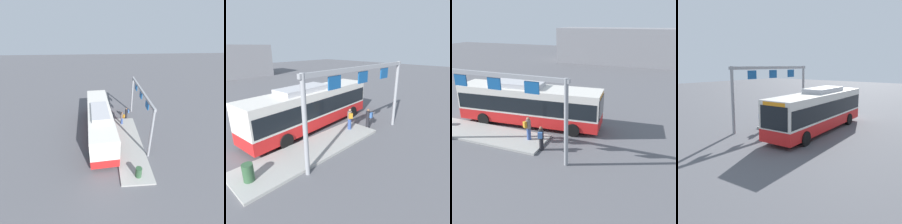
# 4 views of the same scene
# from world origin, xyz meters

# --- Properties ---
(ground_plane) EXTENTS (120.00, 120.00, 0.00)m
(ground_plane) POSITION_xyz_m (0.00, 0.00, 0.00)
(ground_plane) COLOR #56565B
(platform_curb) EXTENTS (10.00, 2.80, 0.16)m
(platform_curb) POSITION_xyz_m (-2.37, -3.01, 0.08)
(platform_curb) COLOR #9E9E99
(platform_curb) RESTS_ON ground
(bus_main) EXTENTS (11.65, 3.39, 3.46)m
(bus_main) POSITION_xyz_m (-0.01, -0.00, 1.81)
(bus_main) COLOR red
(bus_main) RESTS_ON ground
(person_boarding) EXTENTS (0.42, 0.58, 1.67)m
(person_boarding) POSITION_xyz_m (2.75, -3.55, 0.89)
(person_boarding) COLOR black
(person_boarding) RESTS_ON ground
(person_waiting_near) EXTENTS (0.55, 0.60, 1.67)m
(person_waiting_near) POSITION_xyz_m (1.39, -2.77, 1.05)
(person_waiting_near) COLOR #334C8C
(person_waiting_near) RESTS_ON platform_curb
(platform_sign_gantry) EXTENTS (9.46, 0.24, 5.20)m
(platform_sign_gantry) POSITION_xyz_m (0.34, -4.60, 3.76)
(platform_sign_gantry) COLOR gray
(platform_sign_gantry) RESTS_ON ground
(trash_bin) EXTENTS (0.52, 0.52, 0.90)m
(trash_bin) POSITION_xyz_m (-6.56, -3.11, 0.61)
(trash_bin) COLOR #2D5133
(trash_bin) RESTS_ON platform_curb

